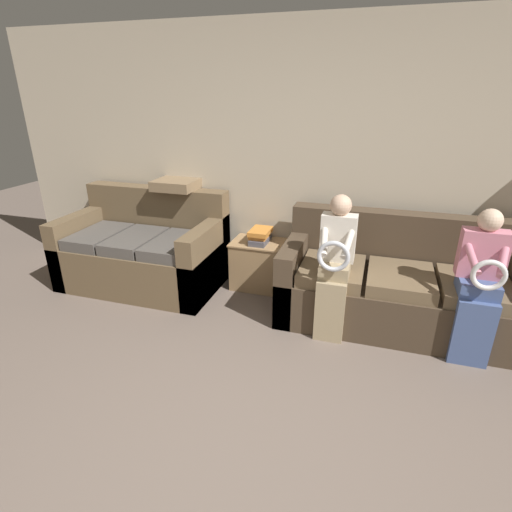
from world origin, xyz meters
The scene contains 8 objects.
wall_back centered at (0.00, 2.73, 1.27)m, with size 6.97×0.06×2.55m.
couch_main centered at (0.79, 2.21, 0.33)m, with size 2.02×0.88×0.92m.
couch_side centered at (-1.76, 2.22, 0.35)m, with size 1.61×0.94×0.97m.
child_left_seated centered at (0.26, 1.84, 0.65)m, with size 0.28×0.37×1.18m.
child_right_seated centered at (1.31, 1.84, 0.63)m, with size 0.33×0.37×1.16m.
side_shelf centered at (-0.56, 2.48, 0.26)m, with size 0.58×0.40×0.50m.
book_stack centered at (-0.56, 2.47, 0.57)m, with size 0.19×0.31×0.14m.
throw_pillow centered at (-1.49, 2.55, 1.02)m, with size 0.43×0.43×0.10m.
Camera 1 is at (0.53, -1.16, 1.93)m, focal length 28.00 mm.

